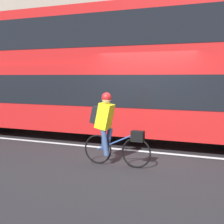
{
  "coord_description": "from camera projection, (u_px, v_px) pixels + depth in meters",
  "views": [
    {
      "loc": [
        2.19,
        -7.24,
        1.9
      ],
      "look_at": [
        -0.78,
        0.01,
        1.0
      ],
      "focal_mm": 50.0,
      "sensor_mm": 36.0,
      "label": 1
    }
  ],
  "objects": [
    {
      "name": "cyclist_on_bike",
      "position": [
        109.0,
        126.0,
        6.63
      ],
      "size": [
        1.51,
        0.32,
        1.56
      ],
      "color": "black",
      "rests_on": "ground_plane"
    },
    {
      "name": "bus",
      "position": [
        97.0,
        69.0,
        9.54
      ],
      "size": [
        11.85,
        2.51,
        3.82
      ],
      "color": "black",
      "rests_on": "ground_plane"
    },
    {
      "name": "sidewalk_curb",
      "position": [
        182.0,
        120.0,
        13.18
      ],
      "size": [
        60.0,
        2.09,
        0.15
      ],
      "color": "#A8A399",
      "rests_on": "ground_plane"
    },
    {
      "name": "building_facade",
      "position": [
        190.0,
        9.0,
        13.73
      ],
      "size": [
        60.0,
        0.3,
        9.69
      ],
      "color": "gray",
      "rests_on": "ground_plane"
    },
    {
      "name": "road_center_line",
      "position": [
        144.0,
        151.0,
        7.92
      ],
      "size": [
        50.0,
        0.14,
        0.01
      ],
      "primitive_type": "cube",
      "color": "silver",
      "rests_on": "ground_plane"
    },
    {
      "name": "ground_plane",
      "position": [
        141.0,
        154.0,
        7.7
      ],
      "size": [
        80.0,
        80.0,
        0.0
      ],
      "primitive_type": "plane",
      "color": "#232326"
    }
  ]
}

